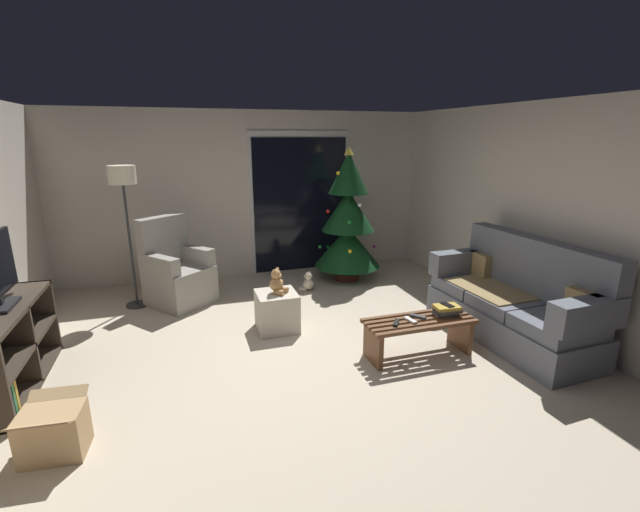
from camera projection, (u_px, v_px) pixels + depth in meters
ground_plane at (303, 362)px, 4.21m from camera, size 7.00×7.00×0.00m
wall_back at (249, 194)px, 6.68m from camera, size 5.72×0.12×2.50m
wall_right at (554, 219)px, 4.71m from camera, size 0.12×6.00×2.50m
patio_door_frame at (300, 202)px, 6.89m from camera, size 1.60×0.02×2.20m
patio_door_glass at (300, 206)px, 6.88m from camera, size 1.50×0.02×2.10m
couch at (515, 302)px, 4.63m from camera, size 0.86×1.97×1.08m
coffee_table at (419, 331)px, 4.28m from camera, size 1.10×0.40×0.38m
remote_black at (396, 323)px, 4.14m from camera, size 0.12×0.15×0.02m
remote_white at (410, 320)px, 4.20m from camera, size 0.07×0.16×0.02m
remote_graphite at (418, 317)px, 4.28m from camera, size 0.13×0.15×0.02m
book_stack at (447, 310)px, 4.33m from camera, size 0.27×0.21×0.11m
cell_phone at (447, 305)px, 4.31m from camera, size 0.09×0.15×0.01m
christmas_tree at (348, 223)px, 6.40m from camera, size 0.99×0.99×1.98m
armchair at (177, 274)px, 5.59m from camera, size 0.96×0.96×1.13m
floor_lamp at (124, 189)px, 5.20m from camera, size 0.32×0.32×1.78m
media_shelf at (4, 354)px, 3.64m from camera, size 0.40×1.40×0.74m
ottoman at (277, 311)px, 4.85m from camera, size 0.44×0.44×0.44m
teddy_bear_honey at (277, 283)px, 4.76m from camera, size 0.22×0.21×0.29m
teddy_bear_cream_by_tree at (308, 283)px, 6.10m from camera, size 0.21×0.21×0.29m
cardboard_box_open_near_shelf at (53, 432)px, 2.94m from camera, size 0.42×0.49×0.39m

